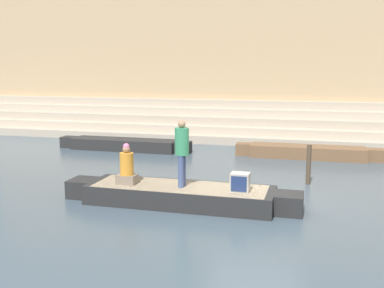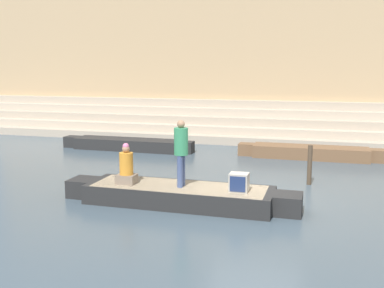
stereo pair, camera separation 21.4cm
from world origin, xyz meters
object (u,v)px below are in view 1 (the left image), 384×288
(person_rowing, at_px, (127,168))
(tv_set, at_px, (240,182))
(rowboat_main, at_px, (180,194))
(person_standing, at_px, (182,149))
(moored_boat_distant, at_px, (307,152))
(mooring_post, at_px, (309,165))
(moored_boat_shore, at_px, (124,144))

(person_rowing, height_order, tv_set, person_rowing)
(rowboat_main, height_order, person_standing, person_standing)
(person_standing, height_order, tv_set, person_standing)
(person_rowing, bearing_deg, person_standing, -8.19)
(tv_set, relative_size, moored_boat_distant, 0.08)
(rowboat_main, distance_m, mooring_post, 4.37)
(person_standing, distance_m, moored_boat_distant, 7.86)
(person_standing, xyz_separation_m, moored_boat_distant, (2.99, 7.16, -1.21))
(tv_set, bearing_deg, mooring_post, 55.78)
(person_rowing, relative_size, mooring_post, 0.89)
(person_rowing, xyz_separation_m, mooring_post, (4.56, 3.14, -0.31))
(tv_set, xyz_separation_m, moored_boat_shore, (-6.15, 6.96, -0.46))
(moored_boat_shore, bearing_deg, mooring_post, -28.22)
(person_standing, distance_m, person_rowing, 1.57)
(rowboat_main, bearing_deg, tv_set, -5.67)
(person_rowing, distance_m, mooring_post, 5.54)
(tv_set, bearing_deg, rowboat_main, 169.80)
(rowboat_main, xyz_separation_m, moored_boat_distant, (3.06, 7.14, -0.00))
(person_standing, relative_size, person_rowing, 1.59)
(person_standing, bearing_deg, tv_set, -0.39)
(person_standing, bearing_deg, mooring_post, 46.38)
(moored_boat_shore, relative_size, mooring_post, 4.89)
(rowboat_main, distance_m, person_standing, 1.21)
(person_standing, distance_m, mooring_post, 4.41)
(person_rowing, xyz_separation_m, moored_boat_shore, (-3.18, 7.01, -0.66))
(moored_boat_distant, bearing_deg, mooring_post, -91.32)
(tv_set, relative_size, moored_boat_shore, 0.08)
(person_standing, distance_m, moored_boat_shore, 8.40)
(person_standing, height_order, person_rowing, person_standing)
(person_standing, xyz_separation_m, mooring_post, (3.10, 3.02, -0.86))
(rowboat_main, bearing_deg, moored_boat_shore, 121.23)
(moored_boat_distant, bearing_deg, person_standing, -115.42)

